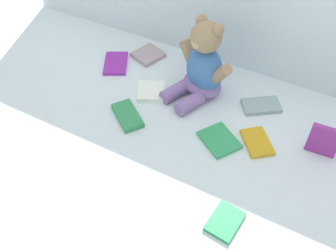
{
  "coord_description": "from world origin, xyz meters",
  "views": [
    {
      "loc": [
        0.35,
        -0.76,
        0.91
      ],
      "look_at": [
        -0.01,
        -0.1,
        0.1
      ],
      "focal_mm": 41.06,
      "sensor_mm": 36.0,
      "label": 1
    }
  ],
  "objects_px": {
    "book_case_0": "(116,63)",
    "book_case_8": "(148,55)",
    "book_case_2": "(225,221)",
    "book_case_3": "(257,142)",
    "book_case_1": "(219,140)",
    "teddy_bear": "(203,68)",
    "book_case_4": "(261,106)",
    "book_case_5": "(151,91)",
    "book_case_7": "(324,141)",
    "book_case_6": "(127,116)"
  },
  "relations": [
    {
      "from": "teddy_bear",
      "to": "book_case_4",
      "type": "bearing_deg",
      "value": 28.13
    },
    {
      "from": "teddy_bear",
      "to": "book_case_6",
      "type": "distance_m",
      "value": 0.3
    },
    {
      "from": "teddy_bear",
      "to": "book_case_4",
      "type": "distance_m",
      "value": 0.24
    },
    {
      "from": "book_case_1",
      "to": "book_case_5",
      "type": "xyz_separation_m",
      "value": [
        -0.3,
        0.09,
        0.0
      ]
    },
    {
      "from": "book_case_1",
      "to": "book_case_3",
      "type": "bearing_deg",
      "value": 147.05
    },
    {
      "from": "book_case_6",
      "to": "book_case_8",
      "type": "xyz_separation_m",
      "value": [
        -0.11,
        0.32,
        -0.0
      ]
    },
    {
      "from": "book_case_1",
      "to": "book_case_8",
      "type": "distance_m",
      "value": 0.49
    },
    {
      "from": "book_case_1",
      "to": "book_case_2",
      "type": "bearing_deg",
      "value": 59.17
    },
    {
      "from": "book_case_2",
      "to": "book_case_3",
      "type": "distance_m",
      "value": 0.3
    },
    {
      "from": "book_case_4",
      "to": "book_case_2",
      "type": "bearing_deg",
      "value": 151.98
    },
    {
      "from": "book_case_0",
      "to": "book_case_1",
      "type": "bearing_deg",
      "value": 132.91
    },
    {
      "from": "book_case_1",
      "to": "book_case_7",
      "type": "height_order",
      "value": "book_case_7"
    },
    {
      "from": "book_case_0",
      "to": "book_case_8",
      "type": "relative_size",
      "value": 1.28
    },
    {
      "from": "book_case_1",
      "to": "book_case_2",
      "type": "height_order",
      "value": "same"
    },
    {
      "from": "book_case_1",
      "to": "book_case_4",
      "type": "xyz_separation_m",
      "value": [
        0.07,
        0.21,
        0.0
      ]
    },
    {
      "from": "book_case_3",
      "to": "book_case_6",
      "type": "height_order",
      "value": "book_case_6"
    },
    {
      "from": "book_case_1",
      "to": "book_case_0",
      "type": "bearing_deg",
      "value": -75.68
    },
    {
      "from": "book_case_2",
      "to": "book_case_6",
      "type": "height_order",
      "value": "book_case_6"
    },
    {
      "from": "book_case_4",
      "to": "book_case_8",
      "type": "xyz_separation_m",
      "value": [
        -0.48,
        0.06,
        0.0
      ]
    },
    {
      "from": "book_case_2",
      "to": "book_case_6",
      "type": "relative_size",
      "value": 0.78
    },
    {
      "from": "book_case_2",
      "to": "book_case_7",
      "type": "xyz_separation_m",
      "value": [
        0.16,
        0.36,
        0.05
      ]
    },
    {
      "from": "book_case_0",
      "to": "book_case_8",
      "type": "height_order",
      "value": "book_case_8"
    },
    {
      "from": "book_case_3",
      "to": "book_case_5",
      "type": "bearing_deg",
      "value": -46.7
    },
    {
      "from": "book_case_4",
      "to": "book_case_5",
      "type": "distance_m",
      "value": 0.38
    },
    {
      "from": "teddy_bear",
      "to": "book_case_8",
      "type": "distance_m",
      "value": 0.3
    },
    {
      "from": "book_case_4",
      "to": "book_case_7",
      "type": "bearing_deg",
      "value": -150.39
    },
    {
      "from": "book_case_4",
      "to": "book_case_6",
      "type": "bearing_deg",
      "value": 89.23
    },
    {
      "from": "book_case_3",
      "to": "book_case_5",
      "type": "distance_m",
      "value": 0.41
    },
    {
      "from": "book_case_4",
      "to": "book_case_6",
      "type": "distance_m",
      "value": 0.45
    },
    {
      "from": "book_case_2",
      "to": "book_case_1",
      "type": "bearing_deg",
      "value": -58.54
    },
    {
      "from": "book_case_1",
      "to": "book_case_8",
      "type": "height_order",
      "value": "book_case_8"
    },
    {
      "from": "book_case_8",
      "to": "book_case_7",
      "type": "bearing_deg",
      "value": -173.42
    },
    {
      "from": "book_case_2",
      "to": "book_case_7",
      "type": "height_order",
      "value": "book_case_7"
    },
    {
      "from": "book_case_1",
      "to": "book_case_7",
      "type": "relative_size",
      "value": 1.15
    },
    {
      "from": "teddy_bear",
      "to": "book_case_5",
      "type": "xyz_separation_m",
      "value": [
        -0.15,
        -0.09,
        -0.1
      ]
    },
    {
      "from": "book_case_1",
      "to": "teddy_bear",
      "type": "bearing_deg",
      "value": -107.82
    },
    {
      "from": "teddy_bear",
      "to": "book_case_8",
      "type": "bearing_deg",
      "value": -176.44
    },
    {
      "from": "book_case_5",
      "to": "book_case_7",
      "type": "height_order",
      "value": "book_case_7"
    },
    {
      "from": "teddy_bear",
      "to": "book_case_8",
      "type": "height_order",
      "value": "teddy_bear"
    },
    {
      "from": "book_case_0",
      "to": "book_case_6",
      "type": "bearing_deg",
      "value": 103.05
    },
    {
      "from": "book_case_0",
      "to": "book_case_7",
      "type": "bearing_deg",
      "value": 147.0
    },
    {
      "from": "book_case_0",
      "to": "book_case_6",
      "type": "distance_m",
      "value": 0.29
    },
    {
      "from": "book_case_1",
      "to": "book_case_2",
      "type": "distance_m",
      "value": 0.28
    },
    {
      "from": "book_case_4",
      "to": "book_case_7",
      "type": "distance_m",
      "value": 0.25
    },
    {
      "from": "book_case_1",
      "to": "book_case_6",
      "type": "relative_size",
      "value": 0.91
    },
    {
      "from": "teddy_bear",
      "to": "book_case_1",
      "type": "bearing_deg",
      "value": -29.24
    },
    {
      "from": "book_case_4",
      "to": "book_case_6",
      "type": "relative_size",
      "value": 0.96
    },
    {
      "from": "book_case_7",
      "to": "book_case_3",
      "type": "bearing_deg",
      "value": -165.43
    },
    {
      "from": "book_case_7",
      "to": "teddy_bear",
      "type": "bearing_deg",
      "value": 166.25
    },
    {
      "from": "book_case_5",
      "to": "book_case_1",
      "type": "bearing_deg",
      "value": -44.35
    }
  ]
}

